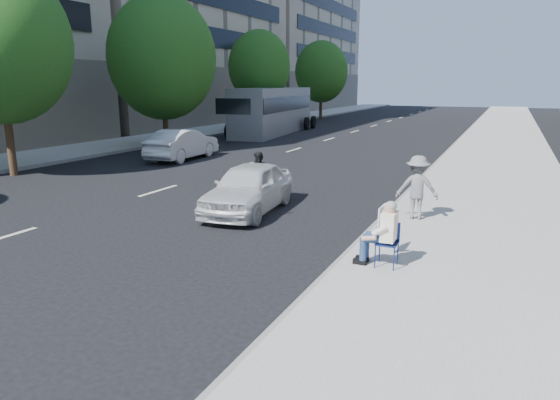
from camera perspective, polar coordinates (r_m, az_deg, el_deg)
The scene contains 13 objects.
ground at distance 7.93m, azimuth -12.18°, elevation -14.29°, with size 160.00×160.00×0.00m, color black.
near_sidewalk at distance 25.82m, azimuth 23.67°, elevation 4.18°, with size 5.00×120.00×0.15m, color #9C9992.
far_sidewalk at distance 33.33m, azimuth -14.94°, elevation 6.63°, with size 4.50×120.00×0.15m, color #9C9992.
far_bldg_north at distance 76.50m, azimuth -2.50°, elevation 20.96°, with size 22.00×28.00×28.00m, color #C2B892.
tree_far_c at distance 29.71m, azimuth -13.32°, elevation 15.55°, with size 6.00×6.00×8.47m.
tree_far_d at distance 39.90m, azimuth -2.38°, elevation 14.99°, with size 4.80×4.80×7.65m.
tree_far_e at distance 52.76m, azimuth 4.74°, elevation 14.39°, with size 5.40×5.40×7.89m.
seated_protester at distance 9.83m, azimuth 11.62°, elevation -3.32°, with size 0.83×1.12×1.31m.
jogger at distance 13.44m, azimuth 15.41°, elevation 1.39°, with size 1.08×0.62×1.67m, color slate.
white_sedan_near at distance 14.32m, azimuth -3.62°, elevation 1.41°, with size 1.66×4.13×1.41m, color silver.
white_sedan_mid at distance 24.87m, azimuth -11.08°, elevation 6.28°, with size 1.56×4.47×1.47m, color silver.
motorcycle at distance 16.58m, azimuth -2.33°, elevation 2.81°, with size 0.76×2.05×1.42m.
bus at distance 37.56m, azimuth -0.72°, elevation 10.15°, with size 4.00×12.30×3.30m.
Camera 1 is at (4.33, -5.57, 3.62)m, focal length 32.00 mm.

